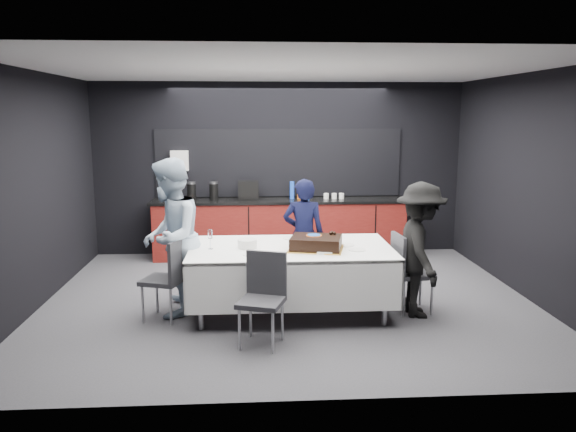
% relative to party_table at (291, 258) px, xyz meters
% --- Properties ---
extents(ground, '(6.00, 6.00, 0.00)m').
position_rel_party_table_xyz_m(ground, '(0.00, 0.40, -0.64)').
color(ground, '#47474D').
rests_on(ground, ground).
extents(room_shell, '(6.04, 5.04, 2.82)m').
position_rel_party_table_xyz_m(room_shell, '(0.00, 0.40, 1.22)').
color(room_shell, white).
rests_on(room_shell, ground).
extents(kitchenette, '(4.10, 0.64, 2.05)m').
position_rel_party_table_xyz_m(kitchenette, '(-0.02, 2.62, -0.10)').
color(kitchenette, '#59110E').
rests_on(kitchenette, ground).
extents(party_table, '(2.32, 1.32, 0.78)m').
position_rel_party_table_xyz_m(party_table, '(0.00, 0.00, 0.00)').
color(party_table, '#99999E').
rests_on(party_table, ground).
extents(cake_assembly, '(0.69, 0.61, 0.18)m').
position_rel_party_table_xyz_m(cake_assembly, '(0.28, -0.14, 0.21)').
color(cake_assembly, gold).
rests_on(cake_assembly, party_table).
extents(plate_stack, '(0.22, 0.22, 0.10)m').
position_rel_party_table_xyz_m(plate_stack, '(-0.50, -0.03, 0.19)').
color(plate_stack, white).
rests_on(plate_stack, party_table).
extents(loose_plate_near, '(0.22, 0.22, 0.01)m').
position_rel_party_table_xyz_m(loose_plate_near, '(-0.44, -0.34, 0.14)').
color(loose_plate_near, white).
rests_on(loose_plate_near, party_table).
extents(loose_plate_right_a, '(0.22, 0.22, 0.01)m').
position_rel_party_table_xyz_m(loose_plate_right_a, '(0.63, 0.04, 0.14)').
color(loose_plate_right_a, white).
rests_on(loose_plate_right_a, party_table).
extents(loose_plate_right_b, '(0.19, 0.19, 0.01)m').
position_rel_party_table_xyz_m(loose_plate_right_b, '(0.73, -0.21, 0.14)').
color(loose_plate_right_b, white).
rests_on(loose_plate_right_b, party_table).
extents(loose_plate_far, '(0.21, 0.21, 0.01)m').
position_rel_party_table_xyz_m(loose_plate_far, '(0.04, 0.43, 0.14)').
color(loose_plate_far, white).
rests_on(loose_plate_far, party_table).
extents(fork_pile, '(0.18, 0.13, 0.03)m').
position_rel_party_table_xyz_m(fork_pile, '(0.35, -0.35, 0.15)').
color(fork_pile, white).
rests_on(fork_pile, party_table).
extents(champagne_flute, '(0.06, 0.06, 0.22)m').
position_rel_party_table_xyz_m(champagne_flute, '(-0.92, -0.06, 0.30)').
color(champagne_flute, white).
rests_on(champagne_flute, party_table).
extents(chair_left, '(0.53, 0.53, 0.92)m').
position_rel_party_table_xyz_m(chair_left, '(-1.37, -0.17, -0.11)').
color(chair_left, '#2D2E32').
rests_on(chair_left, ground).
extents(chair_right, '(0.46, 0.46, 0.92)m').
position_rel_party_table_xyz_m(chair_right, '(1.35, -0.07, -0.11)').
color(chair_right, '#2D2E32').
rests_on(chair_right, ground).
extents(chair_near, '(0.53, 0.53, 0.92)m').
position_rel_party_table_xyz_m(chair_near, '(-0.33, -0.89, -0.11)').
color(chair_near, '#2D2E32').
rests_on(chair_near, ground).
extents(person_center, '(0.57, 0.40, 1.47)m').
position_rel_party_table_xyz_m(person_center, '(0.22, 0.83, 0.10)').
color(person_center, black).
rests_on(person_center, ground).
extents(person_left, '(0.73, 0.92, 1.81)m').
position_rel_party_table_xyz_m(person_left, '(-1.38, 0.03, 0.26)').
color(person_left, '#A9BFD5').
rests_on(person_left, ground).
extents(person_right, '(0.62, 1.02, 1.54)m').
position_rel_party_table_xyz_m(person_right, '(1.46, -0.20, 0.13)').
color(person_right, black).
rests_on(person_right, ground).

